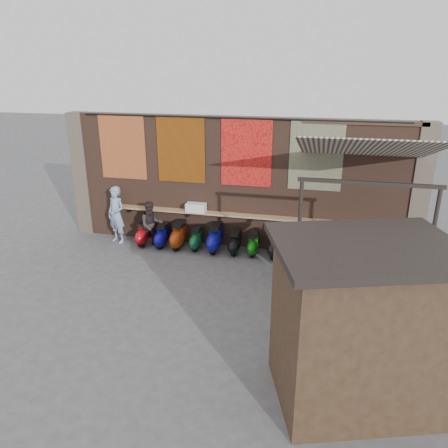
% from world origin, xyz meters
% --- Properties ---
extents(ground, '(70.00, 70.00, 0.00)m').
position_xyz_m(ground, '(0.00, 0.00, 0.00)').
color(ground, '#474749').
rests_on(ground, ground).
extents(brick_wall, '(10.00, 0.40, 4.00)m').
position_xyz_m(brick_wall, '(0.00, 2.70, 2.00)').
color(brick_wall, brown).
rests_on(brick_wall, ground).
extents(pier_left, '(0.50, 0.50, 4.00)m').
position_xyz_m(pier_left, '(-5.20, 2.70, 2.00)').
color(pier_left, '#4C4238').
rests_on(pier_left, ground).
extents(pier_right, '(0.50, 0.50, 4.00)m').
position_xyz_m(pier_right, '(5.20, 2.70, 2.00)').
color(pier_right, '#4C4238').
rests_on(pier_right, ground).
extents(eating_counter, '(8.00, 0.32, 0.05)m').
position_xyz_m(eating_counter, '(0.00, 2.33, 1.10)').
color(eating_counter, '#9E7A51').
rests_on(eating_counter, brick_wall).
extents(shelf_box, '(0.60, 0.30, 0.27)m').
position_xyz_m(shelf_box, '(-1.21, 2.30, 1.26)').
color(shelf_box, white).
rests_on(shelf_box, eating_counter).
extents(tapestry_redgold, '(1.50, 0.02, 2.00)m').
position_xyz_m(tapestry_redgold, '(-3.60, 2.48, 3.00)').
color(tapestry_redgold, maroon).
rests_on(tapestry_redgold, brick_wall).
extents(tapestry_sun, '(1.50, 0.02, 2.00)m').
position_xyz_m(tapestry_sun, '(-1.70, 2.48, 3.00)').
color(tapestry_sun, '#BF590B').
rests_on(tapestry_sun, brick_wall).
extents(tapestry_orange, '(1.50, 0.02, 2.00)m').
position_xyz_m(tapestry_orange, '(0.30, 2.48, 3.00)').
color(tapestry_orange, red).
rests_on(tapestry_orange, brick_wall).
extents(tapestry_multi, '(1.50, 0.02, 2.00)m').
position_xyz_m(tapestry_multi, '(2.30, 2.48, 3.00)').
color(tapestry_multi, navy).
rests_on(tapestry_multi, brick_wall).
extents(hang_rail, '(9.50, 0.06, 0.06)m').
position_xyz_m(hang_rail, '(0.00, 2.47, 3.98)').
color(hang_rail, black).
rests_on(hang_rail, brick_wall).
extents(scooter_stool_0, '(0.35, 0.77, 0.73)m').
position_xyz_m(scooter_stool_0, '(-2.86, 2.00, 0.37)').
color(scooter_stool_0, '#AA0D13').
rests_on(scooter_stool_0, ground).
extents(scooter_stool_1, '(0.34, 0.76, 0.73)m').
position_xyz_m(scooter_stool_1, '(-2.23, 1.98, 0.36)').
color(scooter_stool_1, '#0F0D94').
rests_on(scooter_stool_1, ground).
extents(scooter_stool_2, '(0.39, 0.86, 0.82)m').
position_xyz_m(scooter_stool_2, '(-1.70, 2.01, 0.41)').
color(scooter_stool_2, '#97320D').
rests_on(scooter_stool_2, ground).
extents(scooter_stool_3, '(0.32, 0.72, 0.68)m').
position_xyz_m(scooter_stool_3, '(-1.13, 2.02, 0.34)').
color(scooter_stool_3, '#10502A').
rests_on(scooter_stool_3, ground).
extents(scooter_stool_4, '(0.40, 0.89, 0.84)m').
position_xyz_m(scooter_stool_4, '(-0.53, 1.99, 0.42)').
color(scooter_stool_4, '#0D0F8B').
rests_on(scooter_stool_4, ground).
extents(scooter_stool_5, '(0.33, 0.73, 0.69)m').
position_xyz_m(scooter_stool_5, '(0.10, 1.98, 0.35)').
color(scooter_stool_5, black).
rests_on(scooter_stool_5, ground).
extents(scooter_stool_6, '(0.32, 0.71, 0.67)m').
position_xyz_m(scooter_stool_6, '(0.66, 2.01, 0.34)').
color(scooter_stool_6, '#0E620E').
rests_on(scooter_stool_6, ground).
extents(scooter_stool_7, '(0.35, 0.79, 0.75)m').
position_xyz_m(scooter_stool_7, '(1.28, 2.02, 0.37)').
color(scooter_stool_7, black).
rests_on(scooter_stool_7, ground).
extents(scooter_stool_8, '(0.39, 0.86, 0.81)m').
position_xyz_m(scooter_stool_8, '(1.87, 1.96, 0.41)').
color(scooter_stool_8, '#18633F').
rests_on(scooter_stool_8, ground).
extents(scooter_stool_9, '(0.37, 0.82, 0.78)m').
position_xyz_m(scooter_stool_9, '(2.47, 1.98, 0.39)').
color(scooter_stool_9, '#14184D').
rests_on(scooter_stool_9, ground).
extents(diner_left, '(0.79, 0.68, 1.84)m').
position_xyz_m(diner_left, '(-3.77, 2.00, 0.92)').
color(diner_left, '#819ABB').
rests_on(diner_left, ground).
extents(diner_right, '(0.91, 0.87, 1.48)m').
position_xyz_m(diner_right, '(-2.54, 1.86, 0.74)').
color(diner_right, '#2B2123').
rests_on(diner_right, ground).
extents(shopper_navy, '(1.18, 0.80, 1.87)m').
position_xyz_m(shopper_navy, '(2.86, 0.31, 0.93)').
color(shopper_navy, black).
rests_on(shopper_navy, ground).
extents(shopper_grey, '(1.21, 1.16, 1.65)m').
position_xyz_m(shopper_grey, '(3.82, 0.45, 0.82)').
color(shopper_grey, '#5F5E63').
rests_on(shopper_grey, ground).
extents(shopper_tan, '(0.77, 0.88, 1.52)m').
position_xyz_m(shopper_tan, '(2.18, 0.64, 0.76)').
color(shopper_tan, '#775F4C').
rests_on(shopper_tan, ground).
extents(market_stall, '(3.01, 2.61, 2.75)m').
position_xyz_m(market_stall, '(3.30, -3.51, 1.38)').
color(market_stall, black).
rests_on(market_stall, ground).
extents(stall_roof, '(3.39, 2.97, 0.12)m').
position_xyz_m(stall_roof, '(3.30, -3.51, 2.81)').
color(stall_roof, black).
rests_on(stall_roof, market_stall).
extents(stall_sign, '(1.15, 0.41, 0.50)m').
position_xyz_m(stall_sign, '(2.99, -2.58, 2.00)').
color(stall_sign, gold).
rests_on(stall_sign, market_stall).
extents(stall_shelf, '(2.04, 0.75, 0.06)m').
position_xyz_m(stall_shelf, '(2.99, -2.58, 1.01)').
color(stall_shelf, '#473321').
rests_on(stall_shelf, market_stall).
extents(awning_canvas, '(3.20, 3.28, 0.97)m').
position_xyz_m(awning_canvas, '(3.50, 0.90, 3.55)').
color(awning_canvas, beige).
rests_on(awning_canvas, brick_wall).
extents(awning_ledger, '(3.30, 0.08, 0.12)m').
position_xyz_m(awning_ledger, '(3.50, 2.49, 3.95)').
color(awning_ledger, '#33261C').
rests_on(awning_ledger, brick_wall).
extents(awning_header, '(3.00, 0.08, 0.08)m').
position_xyz_m(awning_header, '(3.50, -0.60, 3.08)').
color(awning_header, black).
rests_on(awning_header, awning_post_left).
extents(awning_post_left, '(0.09, 0.09, 3.10)m').
position_xyz_m(awning_post_left, '(2.10, -0.60, 1.55)').
color(awning_post_left, black).
rests_on(awning_post_left, ground).
extents(awning_post_right, '(0.09, 0.09, 3.10)m').
position_xyz_m(awning_post_right, '(4.90, -0.60, 1.55)').
color(awning_post_right, black).
rests_on(awning_post_right, ground).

